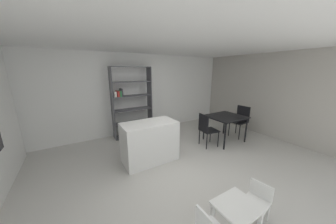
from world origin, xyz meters
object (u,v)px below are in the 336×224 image
at_px(kitchen_island, 150,142).
at_px(dining_table, 225,119).
at_px(child_chair_right, 257,200).
at_px(dining_chair_island_side, 206,128).
at_px(child_table, 237,211).
at_px(open_bookshelf, 131,102).
at_px(dining_chair_window_side, 241,119).

relative_size(kitchen_island, dining_table, 1.19).
distance_m(child_chair_right, dining_chair_island_side, 2.28).
relative_size(child_table, dining_table, 0.50).
height_order(child_table, dining_chair_island_side, dining_chair_island_side).
xyz_separation_m(open_bookshelf, child_table, (0.01, -3.83, -0.74)).
xyz_separation_m(open_bookshelf, dining_chair_window_side, (2.91, -1.79, -0.53)).
distance_m(child_chair_right, dining_chair_window_side, 3.18).
xyz_separation_m(open_bookshelf, dining_table, (2.19, -1.80, -0.43)).
xyz_separation_m(child_chair_right, dining_table, (1.71, 2.02, 0.38)).
xyz_separation_m(dining_table, dining_chair_island_side, (-0.72, 0.01, -0.15)).
bearing_deg(dining_chair_window_side, kitchen_island, -96.06).
relative_size(child_table, child_chair_right, 0.97).
height_order(child_chair_right, dining_chair_island_side, dining_chair_island_side).
relative_size(kitchen_island, child_table, 2.38).
bearing_deg(child_chair_right, dining_chair_island_side, 145.12).
distance_m(child_table, dining_chair_window_side, 3.55).
xyz_separation_m(kitchen_island, dining_chair_window_side, (3.06, -0.13, 0.11)).
distance_m(child_table, dining_chair_island_side, 2.51).
relative_size(dining_table, dining_chair_island_side, 1.11).
relative_size(child_table, dining_chair_island_side, 0.56).
distance_m(open_bookshelf, dining_chair_island_side, 2.38).
xyz_separation_m(dining_table, dining_chair_window_side, (0.72, 0.01, -0.11)).
distance_m(dining_table, dining_chair_island_side, 0.74).
xyz_separation_m(child_chair_right, dining_chair_window_side, (2.44, 2.03, 0.27)).
xyz_separation_m(kitchen_island, open_bookshelf, (0.15, 1.66, 0.64)).
bearing_deg(dining_table, kitchen_island, 176.62).
relative_size(child_chair_right, dining_chair_window_side, 0.54).
relative_size(open_bookshelf, dining_chair_window_side, 2.24).
relative_size(dining_table, dining_chair_window_side, 1.05).
xyz_separation_m(kitchen_island, child_chair_right, (0.62, -2.16, -0.16)).
height_order(child_table, child_chair_right, child_chair_right).
relative_size(open_bookshelf, child_chair_right, 4.14).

